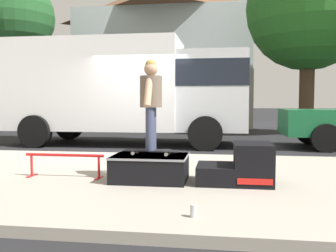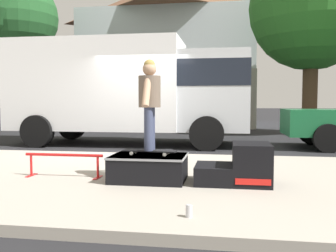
# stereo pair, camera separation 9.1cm
# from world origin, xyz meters

# --- Properties ---
(ground_plane) EXTENTS (140.00, 140.00, 0.00)m
(ground_plane) POSITION_xyz_m (0.00, 0.00, 0.00)
(ground_plane) COLOR black
(sidewalk_slab) EXTENTS (50.00, 5.00, 0.12)m
(sidewalk_slab) POSITION_xyz_m (0.00, -3.00, 0.06)
(sidewalk_slab) COLOR #A8A093
(sidewalk_slab) RESTS_ON ground
(skate_box) EXTENTS (1.08, 0.79, 0.37)m
(skate_box) POSITION_xyz_m (1.12, -3.36, 0.32)
(skate_box) COLOR black
(skate_box) RESTS_ON sidewalk_slab
(kicker_ramp) EXTENTS (1.04, 0.71, 0.57)m
(kicker_ramp) POSITION_xyz_m (2.42, -3.36, 0.36)
(kicker_ramp) COLOR black
(kicker_ramp) RESTS_ON sidewalk_slab
(grind_rail) EXTENTS (1.23, 0.28, 0.36)m
(grind_rail) POSITION_xyz_m (-0.21, -3.30, 0.38)
(grind_rail) COLOR red
(grind_rail) RESTS_ON sidewalk_slab
(skateboard) EXTENTS (0.80, 0.28, 0.07)m
(skateboard) POSITION_xyz_m (1.13, -3.33, 0.55)
(skateboard) COLOR black
(skateboard) RESTS_ON skate_box
(skater_kid) EXTENTS (0.32, 0.67, 1.31)m
(skater_kid) POSITION_xyz_m (1.13, -3.33, 1.33)
(skater_kid) COLOR #3F4766
(skater_kid) RESTS_ON skateboard
(soda_can) EXTENTS (0.07, 0.07, 0.13)m
(soda_can) POSITION_xyz_m (1.87, -5.00, 0.18)
(soda_can) COLOR silver
(soda_can) RESTS_ON sidewalk_slab
(box_truck) EXTENTS (6.91, 2.63, 3.05)m
(box_truck) POSITION_xyz_m (-0.60, 2.20, 1.70)
(box_truck) COLOR white
(box_truck) RESTS_ON ground
(street_tree_neighbour) EXTENTS (5.18, 4.71, 7.19)m
(street_tree_neighbour) POSITION_xyz_m (5.66, 6.47, 4.68)
(street_tree_neighbour) COLOR brown
(street_tree_neighbour) RESTS_ON ground
(house_behind) EXTENTS (9.54, 8.23, 8.40)m
(house_behind) POSITION_xyz_m (-0.91, 13.14, 4.24)
(house_behind) COLOR silver
(house_behind) RESTS_ON ground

